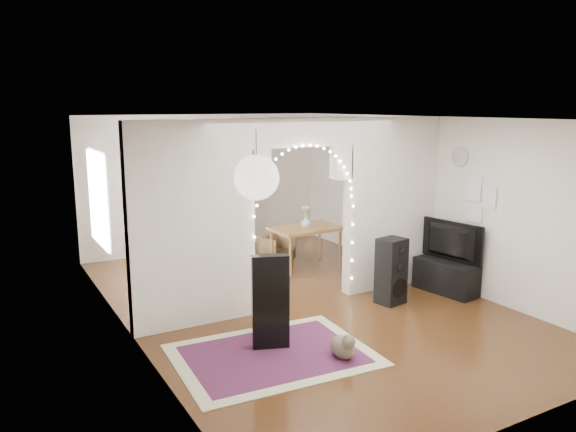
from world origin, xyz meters
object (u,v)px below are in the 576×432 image
dining_chair_left (225,260)px  dining_chair_right (276,248)px  bookcase (212,216)px  floor_speaker (391,271)px  media_console (446,277)px  dining_table (306,231)px  acoustic_guitar (266,305)px

dining_chair_left → dining_chair_right: bearing=15.9°
bookcase → floor_speaker: bearing=-80.6°
media_console → bookcase: size_ratio=0.71×
dining_chair_left → floor_speaker: bearing=-56.2°
media_console → dining_table: size_ratio=0.82×
acoustic_guitar → dining_table: bearing=36.7°
media_console → dining_chair_right: media_console is taller
dining_chair_left → media_console: bearing=-42.2°
bookcase → dining_chair_left: bookcase is taller
floor_speaker → dining_chair_left: bearing=110.4°
acoustic_guitar → dining_table: size_ratio=0.70×
acoustic_guitar → dining_chair_left: (0.56, 2.63, -0.13)m
acoustic_guitar → media_console: acoustic_guitar is taller
bookcase → dining_chair_right: (0.75, -1.34, -0.46)m
dining_table → dining_chair_left: dining_table is taller
floor_speaker → dining_table: (-0.15, 2.16, 0.19)m
media_console → dining_table: dining_table is taller
bookcase → media_console: bearing=-68.3°
dining_chair_right → dining_table: bearing=-86.9°
acoustic_guitar → floor_speaker: bearing=-10.2°
floor_speaker → bookcase: (-1.13, 4.17, 0.22)m
dining_chair_left → dining_chair_right: same height
dining_chair_right → floor_speaker: bearing=-98.3°
dining_table → dining_chair_left: 1.51m
acoustic_guitar → dining_chair_right: size_ratio=1.58×
floor_speaker → dining_chair_left: floor_speaker is taller
media_console → bookcase: 4.77m
acoustic_guitar → floor_speaker: 2.11m
media_console → dining_table: bearing=110.4°
bookcase → dining_table: size_ratio=1.16×
floor_speaker → dining_chair_left: (-1.54, 2.56, -0.24)m
bookcase → dining_table: bookcase is taller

